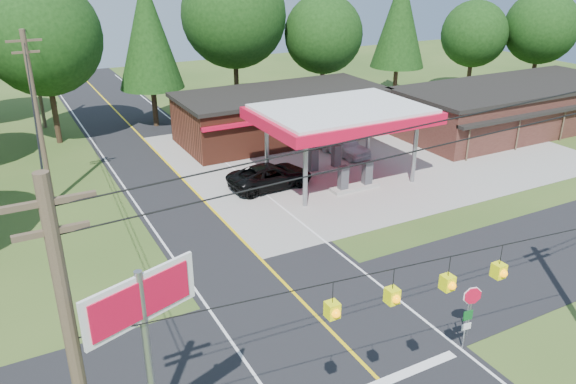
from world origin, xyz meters
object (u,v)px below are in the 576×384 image
suv_car (270,176)px  big_stop_sign (147,343)px  gas_canopy (341,117)px  octagonal_stop_sign (472,300)px  sedan_car (344,145)px

suv_car → big_stop_sign: bearing=144.6°
gas_canopy → suv_car: 5.80m
gas_canopy → octagonal_stop_sign: bearing=-105.7°
suv_car → octagonal_stop_sign: (-0.00, -17.02, 0.88)m
gas_canopy → big_stop_sign: bearing=-133.3°
gas_canopy → octagonal_stop_sign: 16.84m
gas_canopy → sedan_car: (3.00, 4.00, -3.51)m
gas_canopy → octagonal_stop_sign: (-4.50, -16.01, -2.63)m
big_stop_sign → suv_car: bearing=56.7°
gas_canopy → suv_car: size_ratio=1.95×
suv_car → octagonal_stop_sign: size_ratio=2.46×
sedan_car → octagonal_stop_sign: octagonal_stop_sign is taller
sedan_car → suv_car: bearing=-167.0°
suv_car → big_stop_sign: 23.28m
sedan_car → big_stop_sign: bearing=-141.0°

